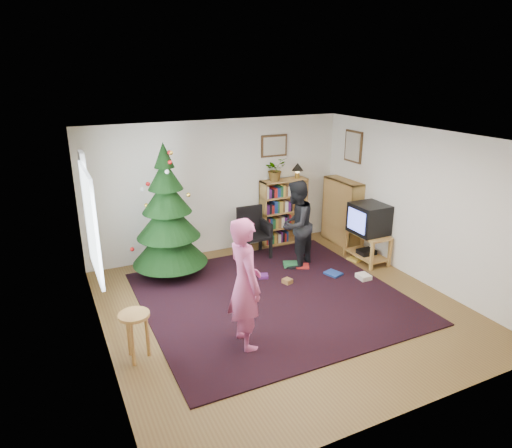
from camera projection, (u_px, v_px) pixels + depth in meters
name	position (u px, v px, depth m)	size (l,w,h in m)	color
floor	(281.00, 306.00, 6.80)	(5.00, 5.00, 0.00)	brown
ceiling	(285.00, 138.00, 5.98)	(5.00, 5.00, 0.00)	white
wall_back	(219.00, 187.00, 8.52)	(5.00, 0.02, 2.50)	silver
wall_front	(412.00, 308.00, 4.26)	(5.00, 0.02, 2.50)	silver
wall_left	(97.00, 258.00, 5.37)	(0.02, 5.00, 2.50)	silver
wall_right	(418.00, 205.00, 7.41)	(0.02, 5.00, 2.50)	silver
rug	(272.00, 297.00, 7.05)	(3.80, 3.60, 0.02)	black
window_pane	(91.00, 223.00, 5.81)	(0.04, 1.20, 1.40)	silver
curtain	(88.00, 208.00, 6.43)	(0.06, 0.35, 1.60)	white
picture_back	(274.00, 146.00, 8.74)	(0.55, 0.03, 0.42)	#4C3319
picture_right	(353.00, 147.00, 8.67)	(0.03, 0.50, 0.60)	#4C3319
christmas_tree	(168.00, 223.00, 7.53)	(1.26, 1.26, 2.28)	#3F2816
bookshelf_back	(283.00, 211.00, 9.11)	(0.95, 0.30, 1.30)	#A67F3B
bookshelf_right	(342.00, 211.00, 9.07)	(0.30, 0.95, 1.30)	#A67F3B
tv_stand	(367.00, 244.00, 8.30)	(0.46, 0.83, 0.55)	#A67F3B
crt_tv	(369.00, 219.00, 8.14)	(0.57, 0.61, 0.53)	black
armchair	(252.00, 230.00, 8.51)	(0.52, 0.52, 0.93)	black
stool	(135.00, 324.00, 5.44)	(0.37, 0.37, 0.62)	#A67F3B
person_standing	(245.00, 284.00, 5.60)	(0.63, 0.41, 1.72)	#B8497B
person_by_chair	(296.00, 225.00, 7.92)	(0.76, 0.59, 1.57)	black
potted_plant	(275.00, 169.00, 8.75)	(0.40, 0.35, 0.44)	gray
table_lamp	(298.00, 168.00, 8.96)	(0.23, 0.23, 0.30)	#A57F33
floor_clutter	(314.00, 271.00, 7.89)	(2.08, 1.17, 0.08)	#A51E19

